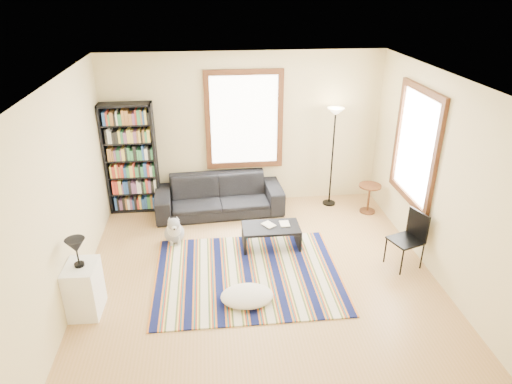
{
  "coord_description": "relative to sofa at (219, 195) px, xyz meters",
  "views": [
    {
      "loc": [
        -0.64,
        -5.43,
        3.92
      ],
      "look_at": [
        0.0,
        0.5,
        1.1
      ],
      "focal_mm": 32.0,
      "sensor_mm": 36.0,
      "label": 1
    }
  ],
  "objects": [
    {
      "name": "floor",
      "position": [
        0.51,
        -2.05,
        -0.38
      ],
      "size": [
        5.0,
        5.0,
        0.1
      ],
      "primitive_type": "cube",
      "color": "tan",
      "rests_on": "ground"
    },
    {
      "name": "ceiling",
      "position": [
        0.51,
        -2.05,
        2.52
      ],
      "size": [
        5.0,
        5.0,
        0.1
      ],
      "primitive_type": "cube",
      "color": "white",
      "rests_on": "floor"
    },
    {
      "name": "wall_back",
      "position": [
        0.51,
        0.5,
        1.07
      ],
      "size": [
        5.0,
        0.1,
        2.8
      ],
      "primitive_type": "cube",
      "color": "beige",
      "rests_on": "floor"
    },
    {
      "name": "wall_front",
      "position": [
        0.51,
        -4.6,
        1.07
      ],
      "size": [
        5.0,
        0.1,
        2.8
      ],
      "primitive_type": "cube",
      "color": "beige",
      "rests_on": "floor"
    },
    {
      "name": "wall_left",
      "position": [
        -2.04,
        -2.05,
        1.07
      ],
      "size": [
        0.1,
        5.0,
        2.8
      ],
      "primitive_type": "cube",
      "color": "beige",
      "rests_on": "floor"
    },
    {
      "name": "wall_right",
      "position": [
        3.06,
        -2.05,
        1.07
      ],
      "size": [
        0.1,
        5.0,
        2.8
      ],
      "primitive_type": "cube",
      "color": "beige",
      "rests_on": "floor"
    },
    {
      "name": "window_back",
      "position": [
        0.51,
        0.42,
        1.27
      ],
      "size": [
        1.2,
        0.06,
        1.6
      ],
      "primitive_type": "cube",
      "color": "white",
      "rests_on": "wall_back"
    },
    {
      "name": "window_right",
      "position": [
        2.98,
        -1.25,
        1.27
      ],
      "size": [
        0.06,
        1.2,
        1.6
      ],
      "primitive_type": "cube",
      "color": "white",
      "rests_on": "wall_right"
    },
    {
      "name": "rug",
      "position": [
        0.33,
        -2.04,
        -0.32
      ],
      "size": [
        2.66,
        2.13,
        0.02
      ],
      "primitive_type": "cube",
      "color": "#0B113B",
      "rests_on": "floor"
    },
    {
      "name": "sofa",
      "position": [
        0.0,
        0.0,
        0.0
      ],
      "size": [
        1.03,
        2.33,
        0.67
      ],
      "primitive_type": "imported",
      "rotation": [
        0.0,
        0.0,
        0.06
      ],
      "color": "black",
      "rests_on": "floor"
    },
    {
      "name": "bookshelf",
      "position": [
        -1.53,
        0.27,
        0.67
      ],
      "size": [
        0.9,
        0.3,
        2.0
      ],
      "primitive_type": "cube",
      "color": "black",
      "rests_on": "floor"
    },
    {
      "name": "coffee_table",
      "position": [
        0.78,
        -1.29,
        -0.15
      ],
      "size": [
        1.02,
        0.77,
        0.36
      ],
      "primitive_type": "cube",
      "rotation": [
        0.0,
        0.0,
        -0.34
      ],
      "color": "black",
      "rests_on": "floor"
    },
    {
      "name": "book_a",
      "position": [
        0.68,
        -1.29,
        0.04
      ],
      "size": [
        0.26,
        0.24,
        0.02
      ],
      "primitive_type": "imported",
      "rotation": [
        0.0,
        0.0,
        0.58
      ],
      "color": "beige",
      "rests_on": "coffee_table"
    },
    {
      "name": "book_b",
      "position": [
        0.93,
        -1.24,
        0.04
      ],
      "size": [
        0.21,
        0.15,
        0.02
      ],
      "primitive_type": "imported",
      "rotation": [
        0.0,
        0.0,
        0.02
      ],
      "color": "beige",
      "rests_on": "coffee_table"
    },
    {
      "name": "floor_cushion",
      "position": [
        0.27,
        -2.62,
        -0.24
      ],
      "size": [
        0.85,
        0.74,
        0.18
      ],
      "primitive_type": "ellipsoid",
      "rotation": [
        0.0,
        0.0,
        -0.35
      ],
      "color": "beige",
      "rests_on": "floor"
    },
    {
      "name": "floor_lamp",
      "position": [
        2.09,
        0.1,
        0.6
      ],
      "size": [
        0.39,
        0.39,
        1.86
      ],
      "primitive_type": null,
      "rotation": [
        0.0,
        0.0,
        -0.36
      ],
      "color": "black",
      "rests_on": "floor"
    },
    {
      "name": "side_table",
      "position": [
        2.71,
        -0.3,
        -0.06
      ],
      "size": [
        0.47,
        0.47,
        0.54
      ],
      "primitive_type": "cylinder",
      "rotation": [
        0.0,
        0.0,
        0.2
      ],
      "color": "#4C2C13",
      "rests_on": "floor"
    },
    {
      "name": "folding_chair",
      "position": [
        2.66,
        -2.03,
        0.1
      ],
      "size": [
        0.53,
        0.52,
        0.86
      ],
      "primitive_type": "cube",
      "rotation": [
        0.0,
        0.0,
        0.33
      ],
      "color": "black",
      "rests_on": "floor"
    },
    {
      "name": "white_cabinet",
      "position": [
        -1.79,
        -2.59,
        0.02
      ],
      "size": [
        0.4,
        0.51,
        0.7
      ],
      "primitive_type": "cube",
      "rotation": [
        0.0,
        0.0,
        -0.03
      ],
      "color": "white",
      "rests_on": "floor"
    },
    {
      "name": "table_lamp",
      "position": [
        -1.79,
        -2.59,
        0.56
      ],
      "size": [
        0.26,
        0.26,
        0.38
      ],
      "primitive_type": null,
      "rotation": [
        0.0,
        0.0,
        0.08
      ],
      "color": "black",
      "rests_on": "white_cabinet"
    },
    {
      "name": "dog",
      "position": [
        -0.77,
        -0.97,
        -0.08
      ],
      "size": [
        0.41,
        0.54,
        0.51
      ],
      "primitive_type": null,
      "rotation": [
        0.0,
        0.0,
        0.11
      ],
      "color": "#ACACAC",
      "rests_on": "floor"
    }
  ]
}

